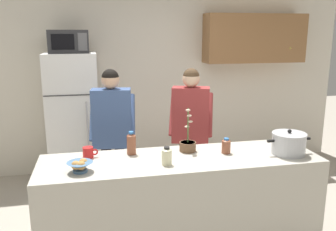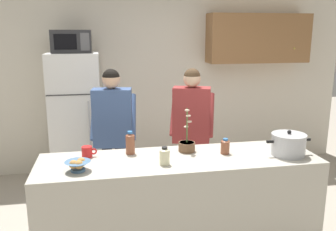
% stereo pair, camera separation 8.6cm
% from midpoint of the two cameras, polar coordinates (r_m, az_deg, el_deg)
% --- Properties ---
extents(back_wall_unit, '(6.00, 0.48, 2.60)m').
position_cam_midpoint_polar(back_wall_unit, '(5.22, -0.29, 6.72)').
color(back_wall_unit, silver).
rests_on(back_wall_unit, ground).
extents(kitchen_island, '(2.41, 0.68, 0.92)m').
position_cam_midpoint_polar(kitchen_island, '(3.29, 2.58, -14.32)').
color(kitchen_island, '#BCB7A8').
rests_on(kitchen_island, ground).
extents(refrigerator, '(0.64, 0.68, 1.72)m').
position_cam_midpoint_polar(refrigerator, '(4.83, -13.87, -0.58)').
color(refrigerator, white).
rests_on(refrigerator, ground).
extents(microwave, '(0.48, 0.37, 0.28)m').
position_cam_midpoint_polar(microwave, '(4.68, -14.57, 11.36)').
color(microwave, '#2D2D30').
rests_on(microwave, refrigerator).
extents(person_near_pot, '(0.53, 0.46, 1.61)m').
position_cam_midpoint_polar(person_near_pot, '(3.86, -8.14, -1.65)').
color(person_near_pot, black).
rests_on(person_near_pot, ground).
extents(person_by_sink, '(0.58, 0.52, 1.60)m').
position_cam_midpoint_polar(person_by_sink, '(3.98, 4.37, -1.19)').
color(person_by_sink, black).
rests_on(person_by_sink, ground).
extents(cooking_pot, '(0.41, 0.30, 0.23)m').
position_cam_midpoint_polar(cooking_pot, '(3.34, 19.32, -4.37)').
color(cooking_pot, silver).
rests_on(cooking_pot, kitchen_island).
extents(coffee_mug, '(0.13, 0.09, 0.10)m').
position_cam_midpoint_polar(coffee_mug, '(3.18, -11.96, -5.68)').
color(coffee_mug, red).
rests_on(coffee_mug, kitchen_island).
extents(bread_bowl, '(0.20, 0.20, 0.10)m').
position_cam_midpoint_polar(bread_bowl, '(2.88, -13.32, -7.69)').
color(bread_bowl, '#4C7299').
rests_on(bread_bowl, kitchen_island).
extents(bottle_near_edge, '(0.08, 0.08, 0.21)m').
position_cam_midpoint_polar(bottle_near_edge, '(3.19, -5.27, -4.37)').
color(bottle_near_edge, brown).
rests_on(bottle_near_edge, kitchen_island).
extents(bottle_mid_counter, '(0.08, 0.08, 0.14)m').
position_cam_midpoint_polar(bottle_mid_counter, '(3.24, 9.85, -4.84)').
color(bottle_mid_counter, brown).
rests_on(bottle_mid_counter, kitchen_island).
extents(bottle_far_corner, '(0.08, 0.08, 0.15)m').
position_cam_midpoint_polar(bottle_far_corner, '(2.94, 0.30, -6.44)').
color(bottle_far_corner, beige).
rests_on(bottle_far_corner, kitchen_island).
extents(potted_orchid, '(0.15, 0.15, 0.40)m').
position_cam_midpoint_polar(potted_orchid, '(3.26, 3.77, -4.67)').
color(potted_orchid, brown).
rests_on(potted_orchid, kitchen_island).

